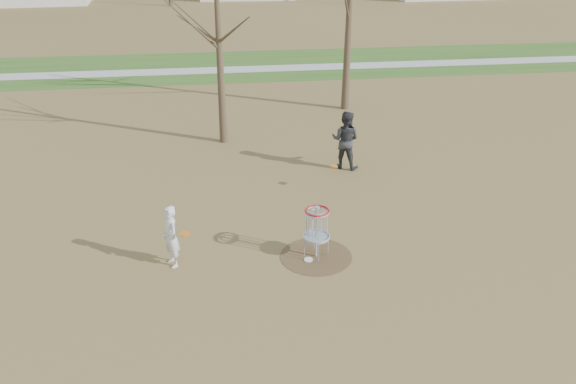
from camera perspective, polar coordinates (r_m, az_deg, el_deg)
The scene contains 9 objects.
ground at distance 14.09m, azimuth 2.86°, elevation -6.55°, with size 160.00×160.00×0.00m, color brown.
green_band at distance 33.63m, azimuth -3.74°, elevation 12.74°, with size 160.00×8.00×0.01m, color #2D5119.
footpath at distance 32.65m, azimuth -3.60°, elevation 12.37°, with size 160.00×1.50×0.01m, color #9E9E99.
dirt_circle at distance 14.08m, azimuth 2.86°, elevation -6.53°, with size 1.80×1.80×0.01m, color #47331E.
player_standing at distance 13.64m, azimuth -11.83°, elevation -4.46°, with size 0.57×0.37×1.56m, color silver.
player_throwing at distance 18.83m, azimuth 5.85°, elevation 5.29°, with size 0.96×0.75×1.97m, color #2C2D30.
disc_grounded at distance 13.92m, azimuth 2.09°, elevation -6.87°, with size 0.22×0.22×0.02m, color white.
discs_in_play at distance 15.10m, azimuth -1.54°, elevation -0.19°, with size 4.56×4.00×0.17m.
disc_golf_basket at distance 13.62m, azimuth 2.94°, elevation -3.29°, with size 0.64×0.64×1.35m.
Camera 1 is at (-2.30, -11.70, 7.50)m, focal length 35.00 mm.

